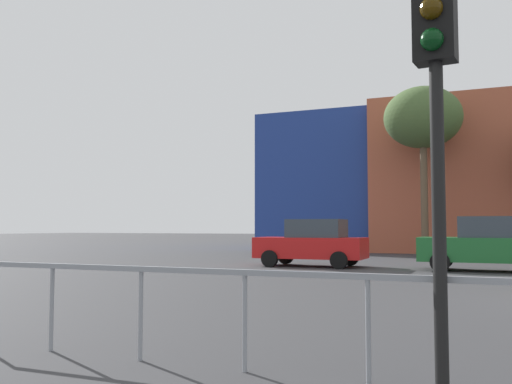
{
  "coord_description": "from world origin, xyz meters",
  "views": [
    {
      "loc": [
        -2.83,
        -12.12,
        1.46
      ],
      "look_at": [
        -10.48,
        6.35,
        2.73
      ],
      "focal_mm": 38.86,
      "sensor_mm": 36.0,
      "label": 1
    }
  ],
  "objects_px": {
    "bare_tree_0": "(423,119)",
    "parked_car_0": "(312,243)",
    "parked_car_1": "(486,244)",
    "traffic_light_near_left": "(435,74)"
  },
  "relations": [
    {
      "from": "parked_car_1",
      "to": "traffic_light_near_left",
      "type": "distance_m",
      "value": 14.99
    },
    {
      "from": "parked_car_0",
      "to": "bare_tree_0",
      "type": "bearing_deg",
      "value": -108.64
    },
    {
      "from": "parked_car_1",
      "to": "bare_tree_0",
      "type": "xyz_separation_m",
      "value": [
        -2.85,
        9.35,
        6.13
      ]
    },
    {
      "from": "parked_car_1",
      "to": "traffic_light_near_left",
      "type": "height_order",
      "value": "traffic_light_near_left"
    },
    {
      "from": "parked_car_0",
      "to": "bare_tree_0",
      "type": "relative_size",
      "value": 0.47
    },
    {
      "from": "parked_car_0",
      "to": "traffic_light_near_left",
      "type": "relative_size",
      "value": 1.05
    },
    {
      "from": "parked_car_0",
      "to": "parked_car_1",
      "type": "height_order",
      "value": "parked_car_1"
    },
    {
      "from": "parked_car_1",
      "to": "traffic_light_near_left",
      "type": "xyz_separation_m",
      "value": [
        -0.4,
        -14.86,
        1.92
      ]
    },
    {
      "from": "traffic_light_near_left",
      "to": "bare_tree_0",
      "type": "distance_m",
      "value": 24.69
    },
    {
      "from": "bare_tree_0",
      "to": "parked_car_0",
      "type": "bearing_deg",
      "value": -108.64
    }
  ]
}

